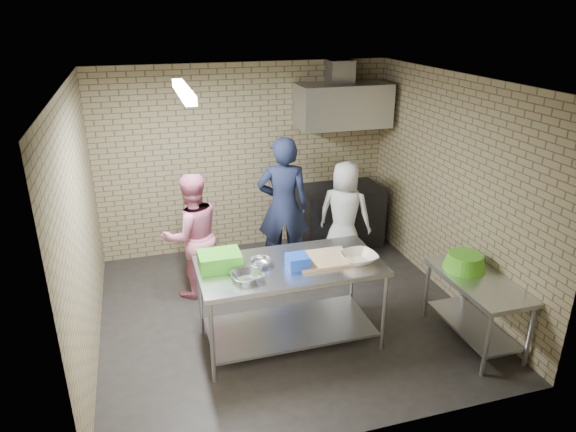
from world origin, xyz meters
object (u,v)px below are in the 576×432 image
object	(u,v)px
bottle_red	(341,108)
man_navy	(283,207)
woman_white	(344,214)
bottle_green	(366,107)
side_counter	(475,310)
green_crate	(220,260)
prep_table	(290,304)
woman_pink	(192,236)
stove	(340,216)
green_basin	(465,261)
blue_tub	(298,262)

from	to	relation	value
bottle_red	man_navy	size ratio (longest dim) A/B	0.10
woman_white	bottle_green	bearing A→B (deg)	-89.80
side_counter	green_crate	xyz separation A→B (m)	(-2.61, 0.65, 0.65)
prep_table	woman_white	world-z (taller)	woman_white
bottle_red	bottle_green	world-z (taller)	bottle_red
bottle_green	woman_white	distance (m)	1.68
prep_table	woman_pink	size ratio (longest dim) A/B	1.19
stove	bottle_red	distance (m)	1.60
green_crate	green_basin	bearing A→B (deg)	-8.82
woman_pink	woman_white	world-z (taller)	woman_pink
stove	green_crate	xyz separation A→B (m)	(-2.16, -2.10, 0.58)
prep_table	bottle_red	world-z (taller)	bottle_red
stove	man_navy	xyz separation A→B (m)	(-1.07, -0.62, 0.49)
prep_table	woman_pink	bearing A→B (deg)	122.07
stove	blue_tub	xyz separation A→B (m)	(-1.41, -2.32, 0.56)
prep_table	green_basin	size ratio (longest dim) A/B	4.09
side_counter	bottle_red	distance (m)	3.44
green_crate	bottle_red	xyz separation A→B (m)	(2.21, 2.34, 1.00)
bottle_red	bottle_green	distance (m)	0.40
prep_table	woman_white	size ratio (longest dim) A/B	1.26
man_navy	woman_white	world-z (taller)	man_navy
blue_tub	bottle_green	distance (m)	3.32
side_counter	blue_tub	size ratio (longest dim) A/B	5.74
stove	man_navy	size ratio (longest dim) A/B	0.64
green_basin	woman_white	bearing A→B (deg)	108.74
prep_table	side_counter	world-z (taller)	prep_table
green_basin	bottle_green	world-z (taller)	bottle_green
green_crate	green_basin	xyz separation A→B (m)	(2.59, -0.40, -0.19)
green_basin	side_counter	bearing A→B (deg)	-85.43
bottle_red	green_basin	bearing A→B (deg)	-82.10
bottle_green	woman_white	world-z (taller)	bottle_green
prep_table	green_crate	distance (m)	0.90
bottle_red	woman_white	distance (m)	1.58
man_navy	woman_white	xyz separation A→B (m)	(0.87, -0.02, -0.20)
stove	green_crate	size ratio (longest dim) A/B	2.87
side_counter	green_basin	distance (m)	0.52
prep_table	woman_white	xyz separation A→B (m)	(1.26, 1.57, 0.27)
stove	green_basin	bearing A→B (deg)	-80.24
blue_tub	bottle_red	distance (m)	3.12
prep_table	bottle_green	world-z (taller)	bottle_green
stove	green_basin	xyz separation A→B (m)	(0.43, -2.50, 0.38)
side_counter	green_crate	world-z (taller)	green_crate
blue_tub	bottle_green	world-z (taller)	bottle_green
prep_table	bottle_green	bearing A→B (deg)	52.17
green_crate	bottle_red	world-z (taller)	bottle_red
green_basin	bottle_red	world-z (taller)	bottle_red
blue_tub	bottle_green	bearing A→B (deg)	54.00
prep_table	blue_tub	bearing A→B (deg)	-63.43
bottle_green	woman_white	xyz separation A→B (m)	(-0.65, -0.88, -1.27)
prep_table	woman_pink	xyz separation A→B (m)	(-0.84, 1.34, 0.32)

